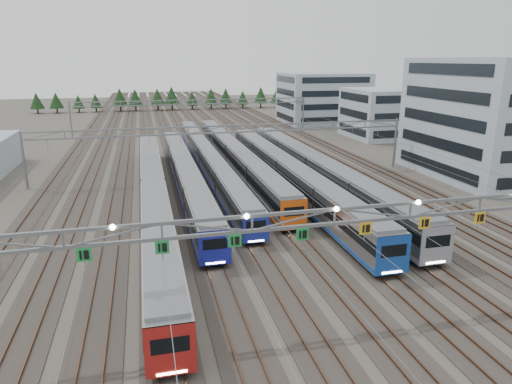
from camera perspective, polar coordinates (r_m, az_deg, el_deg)
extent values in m
plane|color=#47423A|center=(33.66, 9.18, -14.84)|extent=(400.00, 400.00, 0.00)
cube|color=#2D2823|center=(128.06, -8.49, 8.40)|extent=(54.00, 260.00, 0.08)
cube|color=brown|center=(128.22, -19.99, 7.67)|extent=(0.08, 260.00, 0.16)
cube|color=brown|center=(132.84, 2.63, 8.89)|extent=(0.08, 260.00, 0.16)
cube|color=brown|center=(127.98, -8.82, 8.44)|extent=(0.08, 260.00, 0.16)
cube|color=brown|center=(128.11, -8.17, 8.47)|extent=(0.08, 260.00, 0.16)
cube|color=black|center=(55.57, -12.57, -1.77)|extent=(2.37, 61.35, 0.36)
cube|color=gray|center=(55.06, -12.68, -0.05)|extent=(2.78, 62.61, 3.13)
cube|color=black|center=(54.96, -12.71, 0.33)|extent=(2.84, 62.29, 0.94)
cube|color=#A51C19|center=(55.44, -12.60, -1.36)|extent=(2.83, 62.29, 0.35)
cube|color=slate|center=(54.63, -12.79, 1.62)|extent=(2.50, 61.35, 0.25)
cube|color=#A51C19|center=(26.46, -10.64, -18.92)|extent=(2.80, 0.12, 3.13)
cube|color=black|center=(26.22, -10.68, -18.29)|extent=(2.09, 0.10, 0.94)
cube|color=white|center=(27.21, -10.47, -21.35)|extent=(1.67, 0.06, 0.15)
cube|color=black|center=(64.21, -8.80, 0.88)|extent=(2.32, 52.52, 0.35)
cube|color=gray|center=(63.78, -8.87, 2.36)|extent=(2.73, 53.59, 3.07)
cube|color=black|center=(63.70, -8.88, 2.68)|extent=(2.79, 53.32, 0.93)
cube|color=#1B22A6|center=(64.10, -8.82, 1.24)|extent=(2.78, 53.32, 0.34)
cube|color=slate|center=(63.41, -8.93, 3.79)|extent=(2.46, 52.52, 0.24)
cube|color=#1B22A6|center=(38.48, -5.15, -6.98)|extent=(2.75, 0.12, 3.07)
cube|color=black|center=(38.31, -5.16, -6.49)|extent=(2.05, 0.10, 0.93)
cube|color=white|center=(38.98, -5.09, -8.83)|extent=(1.64, 0.06, 0.15)
cube|color=black|center=(74.59, -6.09, 3.14)|extent=(2.16, 64.92, 0.33)
cube|color=gray|center=(74.24, -6.13, 4.33)|extent=(2.54, 66.24, 2.86)
cube|color=black|center=(74.17, -6.14, 4.59)|extent=(2.60, 65.91, 0.86)
cube|color=#1C2B9B|center=(74.50, -6.10, 3.42)|extent=(2.59, 65.91, 0.32)
cube|color=slate|center=(73.94, -6.17, 5.48)|extent=(2.28, 64.92, 0.23)
cube|color=#1C2B9B|center=(42.93, -0.01, -4.58)|extent=(2.56, 0.12, 2.86)
cube|color=black|center=(42.78, 0.00, -4.16)|extent=(1.90, 0.10, 0.86)
cube|color=white|center=(43.33, 0.01, -6.14)|extent=(1.52, 0.06, 0.14)
cube|color=black|center=(75.34, -2.70, 3.36)|extent=(2.40, 60.52, 0.36)
cube|color=gray|center=(74.96, -2.72, 4.67)|extent=(2.83, 61.75, 3.18)
cube|color=black|center=(74.89, -2.73, 4.96)|extent=(2.89, 61.45, 0.96)
cube|color=#EC5B15|center=(75.24, -2.71, 3.68)|extent=(2.88, 61.45, 0.35)
cube|color=slate|center=(74.64, -2.74, 5.94)|extent=(2.54, 60.52, 0.25)
cube|color=#EC5B15|center=(46.12, 4.75, -2.87)|extent=(2.85, 0.12, 3.18)
cube|color=black|center=(45.97, 4.78, -2.43)|extent=(2.12, 0.10, 0.96)
cube|color=white|center=(46.54, 4.74, -4.51)|extent=(1.70, 0.06, 0.15)
cube|color=black|center=(63.12, 3.82, 0.79)|extent=(2.52, 55.21, 0.38)
cube|color=gray|center=(62.65, 3.85, 2.42)|extent=(2.97, 56.33, 3.34)
cube|color=black|center=(62.55, 3.86, 2.77)|extent=(3.03, 56.05, 1.01)
cube|color=#1747A5|center=(63.00, 3.82, 1.18)|extent=(3.02, 56.05, 0.37)
cube|color=slate|center=(62.25, 3.88, 4.00)|extent=(2.67, 55.21, 0.26)
cube|color=#1747A5|center=(38.19, 16.76, -7.57)|extent=(2.99, 0.12, 3.34)
cube|color=black|center=(38.01, 16.84, -7.04)|extent=(2.23, 0.10, 1.01)
cube|color=white|center=(38.74, 16.63, -9.58)|extent=(1.78, 0.06, 0.16)
cube|color=black|center=(65.22, 7.40, 1.20)|extent=(2.59, 55.13, 0.39)
cube|color=gray|center=(64.75, 7.47, 2.82)|extent=(3.05, 56.25, 3.43)
cube|color=black|center=(64.66, 7.48, 3.18)|extent=(3.11, 55.97, 1.03)
cube|color=#90929D|center=(65.10, 7.42, 1.59)|extent=(3.10, 55.97, 0.38)
cube|color=slate|center=(64.35, 7.52, 4.40)|extent=(2.74, 55.13, 0.27)
cube|color=#90929D|center=(41.10, 21.71, -6.25)|extent=(3.07, 0.12, 3.43)
cube|color=black|center=(40.93, 21.79, -5.73)|extent=(2.29, 0.10, 1.03)
cube|color=white|center=(41.63, 21.54, -8.19)|extent=(1.83, 0.06, 0.16)
cube|color=slate|center=(30.40, 9.84, -2.14)|extent=(56.00, 0.22, 0.22)
cube|color=slate|center=(30.72, 9.75, -3.91)|extent=(56.00, 0.22, 0.22)
cube|color=#1C8C3C|center=(28.70, -20.72, -7.33)|extent=(0.85, 0.06, 0.85)
cube|color=#1C8C3C|center=(28.44, -11.65, -6.79)|extent=(0.85, 0.06, 0.85)
cube|color=#1C8C3C|center=(28.88, -2.66, -6.08)|extent=(0.85, 0.06, 0.85)
cube|color=#1C8C3C|center=(30.00, 5.83, -5.27)|extent=(0.85, 0.06, 0.85)
cube|color=gold|center=(31.73, 13.54, -4.44)|extent=(0.85, 0.06, 0.85)
cube|color=gold|center=(33.97, 20.33, -3.63)|extent=(0.85, 0.06, 0.85)
cube|color=gold|center=(36.62, 26.19, -2.90)|extent=(0.85, 0.06, 0.85)
cylinder|color=slate|center=(69.57, -27.03, 3.51)|extent=(0.36, 0.36, 8.00)
cylinder|color=slate|center=(78.51, 16.99, 5.86)|extent=(0.36, 0.36, 8.00)
cube|color=slate|center=(68.05, -3.72, 8.27)|extent=(56.00, 0.22, 0.22)
cube|color=slate|center=(68.20, -3.70, 7.43)|extent=(56.00, 0.22, 0.22)
cylinder|color=slate|center=(113.29, -22.18, 8.39)|extent=(0.36, 0.36, 8.00)
cylinder|color=slate|center=(118.99, 5.91, 9.82)|extent=(0.36, 0.36, 8.00)
cube|color=slate|center=(112.37, -7.89, 11.33)|extent=(56.00, 0.22, 0.22)
cube|color=slate|center=(112.46, -7.87, 10.82)|extent=(56.00, 0.22, 0.22)
cube|color=#9CADBB|center=(77.61, 27.52, 8.17)|extent=(18.00, 22.00, 17.48)
cube|color=#9CADBB|center=(108.57, 15.40, 9.46)|extent=(14.00, 16.00, 10.81)
cube|color=#9CADBB|center=(131.08, 8.34, 11.55)|extent=(22.00, 18.00, 13.54)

